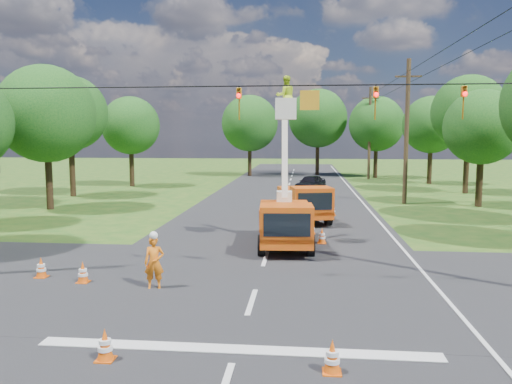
# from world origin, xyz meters

# --- Properties ---
(ground) EXTENTS (140.00, 140.00, 0.00)m
(ground) POSITION_xyz_m (0.00, 20.00, 0.00)
(ground) COLOR #225218
(ground) RESTS_ON ground
(road_main) EXTENTS (12.00, 100.00, 0.06)m
(road_main) POSITION_xyz_m (0.00, 20.00, 0.00)
(road_main) COLOR black
(road_main) RESTS_ON ground
(road_cross) EXTENTS (56.00, 10.00, 0.07)m
(road_cross) POSITION_xyz_m (0.00, 2.00, 0.00)
(road_cross) COLOR black
(road_cross) RESTS_ON ground
(stop_bar) EXTENTS (9.00, 0.45, 0.02)m
(stop_bar) POSITION_xyz_m (0.00, -3.20, 0.00)
(stop_bar) COLOR silver
(stop_bar) RESTS_ON ground
(edge_line) EXTENTS (0.12, 90.00, 0.02)m
(edge_line) POSITION_xyz_m (5.60, 20.00, 0.00)
(edge_line) COLOR silver
(edge_line) RESTS_ON ground
(bucket_truck) EXTENTS (2.52, 5.70, 7.28)m
(bucket_truck) POSITION_xyz_m (0.66, 7.33, 1.57)
(bucket_truck) COLOR #D8410F
(bucket_truck) RESTS_ON ground
(second_truck) EXTENTS (3.19, 5.88, 2.09)m
(second_truck) POSITION_xyz_m (1.47, 14.03, 1.09)
(second_truck) COLOR #D8410F
(second_truck) RESTS_ON ground
(ground_worker) EXTENTS (0.68, 0.51, 1.68)m
(ground_worker) POSITION_xyz_m (-3.15, 1.03, 0.84)
(ground_worker) COLOR orange
(ground_worker) RESTS_ON ground
(distant_car) EXTENTS (3.09, 4.36, 1.38)m
(distant_car) POSITION_xyz_m (1.99, 29.48, 0.69)
(distant_car) COLOR black
(distant_car) RESTS_ON ground
(traffic_cone_0) EXTENTS (0.38, 0.38, 0.71)m
(traffic_cone_0) POSITION_xyz_m (-2.70, -3.96, 0.36)
(traffic_cone_0) COLOR #E5550C
(traffic_cone_0) RESTS_ON ground
(traffic_cone_1) EXTENTS (0.38, 0.38, 0.71)m
(traffic_cone_1) POSITION_xyz_m (2.05, -4.07, 0.36)
(traffic_cone_1) COLOR #E5550C
(traffic_cone_1) RESTS_ON ground
(traffic_cone_2) EXTENTS (0.38, 0.38, 0.71)m
(traffic_cone_2) POSITION_xyz_m (2.26, 8.11, 0.36)
(traffic_cone_2) COLOR #E5550C
(traffic_cone_2) RESTS_ON ground
(traffic_cone_3) EXTENTS (0.38, 0.38, 0.71)m
(traffic_cone_3) POSITION_xyz_m (1.83, 10.24, 0.36)
(traffic_cone_3) COLOR #E5550C
(traffic_cone_3) RESTS_ON ground
(traffic_cone_4) EXTENTS (0.38, 0.38, 0.71)m
(traffic_cone_4) POSITION_xyz_m (-5.64, 1.40, 0.36)
(traffic_cone_4) COLOR #E5550C
(traffic_cone_4) RESTS_ON ground
(traffic_cone_5) EXTENTS (0.38, 0.38, 0.71)m
(traffic_cone_5) POSITION_xyz_m (-7.29, 1.82, 0.36)
(traffic_cone_5) COLOR #E5550C
(traffic_cone_5) RESTS_ON ground
(traffic_cone_7) EXTENTS (0.38, 0.38, 0.71)m
(traffic_cone_7) POSITION_xyz_m (3.16, 15.94, 0.36)
(traffic_cone_7) COLOR #E5550C
(traffic_cone_7) RESTS_ON ground
(pole_right_mid) EXTENTS (1.80, 0.30, 10.00)m
(pole_right_mid) POSITION_xyz_m (8.50, 22.00, 5.11)
(pole_right_mid) COLOR #4C3823
(pole_right_mid) RESTS_ON ground
(pole_right_far) EXTENTS (1.80, 0.30, 10.00)m
(pole_right_far) POSITION_xyz_m (8.50, 42.00, 5.11)
(pole_right_far) COLOR #4C3823
(pole_right_far) RESTS_ON ground
(signal_span) EXTENTS (18.00, 0.29, 1.07)m
(signal_span) POSITION_xyz_m (2.23, 1.99, 5.88)
(signal_span) COLOR black
(signal_span) RESTS_ON ground
(tree_left_d) EXTENTS (6.20, 6.20, 9.24)m
(tree_left_d) POSITION_xyz_m (-15.00, 17.00, 6.12)
(tree_left_d) COLOR #382616
(tree_left_d) RESTS_ON ground
(tree_left_e) EXTENTS (5.80, 5.80, 9.41)m
(tree_left_e) POSITION_xyz_m (-16.80, 24.00, 6.49)
(tree_left_e) COLOR #382616
(tree_left_e) RESTS_ON ground
(tree_left_f) EXTENTS (5.40, 5.40, 8.40)m
(tree_left_f) POSITION_xyz_m (-14.80, 32.00, 5.69)
(tree_left_f) COLOR #382616
(tree_left_f) RESTS_ON ground
(tree_right_c) EXTENTS (5.00, 5.00, 7.83)m
(tree_right_c) POSITION_xyz_m (13.20, 21.00, 5.31)
(tree_right_c) COLOR #382616
(tree_right_c) RESTS_ON ground
(tree_right_d) EXTENTS (6.00, 6.00, 9.70)m
(tree_right_d) POSITION_xyz_m (14.80, 29.00, 6.68)
(tree_right_d) COLOR #382616
(tree_right_d) RESTS_ON ground
(tree_right_e) EXTENTS (5.60, 5.60, 8.63)m
(tree_right_e) POSITION_xyz_m (13.80, 37.00, 5.81)
(tree_right_e) COLOR #382616
(tree_right_e) RESTS_ON ground
(tree_far_a) EXTENTS (6.60, 6.60, 9.50)m
(tree_far_a) POSITION_xyz_m (-5.00, 45.00, 6.19)
(tree_far_a) COLOR #382616
(tree_far_a) RESTS_ON ground
(tree_far_b) EXTENTS (7.00, 7.00, 10.32)m
(tree_far_b) POSITION_xyz_m (3.00, 47.00, 6.81)
(tree_far_b) COLOR #382616
(tree_far_b) RESTS_ON ground
(tree_far_c) EXTENTS (6.20, 6.20, 9.18)m
(tree_far_c) POSITION_xyz_m (9.50, 44.00, 6.06)
(tree_far_c) COLOR #382616
(tree_far_c) RESTS_ON ground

